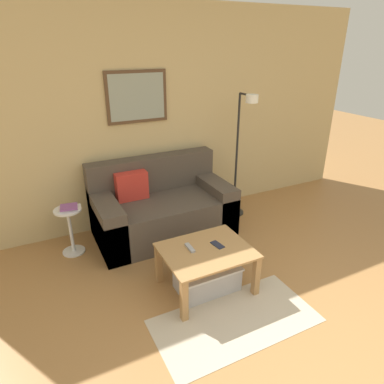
{
  "coord_description": "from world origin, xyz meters",
  "views": [
    {
      "loc": [
        -1.58,
        -0.86,
        2.12
      ],
      "look_at": [
        -0.29,
        1.72,
        0.85
      ],
      "focal_mm": 32.0,
      "sensor_mm": 36.0,
      "label": 1
    }
  ],
  "objects_px": {
    "couch": "(162,209)",
    "coffee_table": "(206,257)",
    "storage_bin": "(207,278)",
    "remote_control": "(190,248)",
    "book_stack": "(69,208)",
    "floor_lamp": "(241,152)",
    "side_table": "(70,227)",
    "cell_phone": "(217,245)"
  },
  "relations": [
    {
      "from": "couch",
      "to": "coffee_table",
      "type": "distance_m",
      "value": 1.14
    },
    {
      "from": "storage_bin",
      "to": "remote_control",
      "type": "bearing_deg",
      "value": 140.91
    },
    {
      "from": "couch",
      "to": "remote_control",
      "type": "xyz_separation_m",
      "value": [
        -0.15,
        -1.06,
        0.12
      ]
    },
    {
      "from": "remote_control",
      "to": "book_stack",
      "type": "bearing_deg",
      "value": 129.91
    },
    {
      "from": "couch",
      "to": "storage_bin",
      "type": "xyz_separation_m",
      "value": [
        -0.02,
        -1.16,
        -0.18
      ]
    },
    {
      "from": "couch",
      "to": "floor_lamp",
      "type": "distance_m",
      "value": 1.2
    },
    {
      "from": "side_table",
      "to": "book_stack",
      "type": "relative_size",
      "value": 2.18
    },
    {
      "from": "remote_control",
      "to": "couch",
      "type": "bearing_deg",
      "value": 83.41
    },
    {
      "from": "floor_lamp",
      "to": "storage_bin",
      "type": "bearing_deg",
      "value": -134.32
    },
    {
      "from": "couch",
      "to": "book_stack",
      "type": "distance_m",
      "value": 1.04
    },
    {
      "from": "coffee_table",
      "to": "remote_control",
      "type": "height_order",
      "value": "remote_control"
    },
    {
      "from": "coffee_table",
      "to": "remote_control",
      "type": "xyz_separation_m",
      "value": [
        -0.13,
        0.08,
        0.09
      ]
    },
    {
      "from": "cell_phone",
      "to": "storage_bin",
      "type": "bearing_deg",
      "value": -169.7
    },
    {
      "from": "floor_lamp",
      "to": "remote_control",
      "type": "xyz_separation_m",
      "value": [
        -1.2,
        -1.0,
        -0.45
      ]
    },
    {
      "from": "couch",
      "to": "side_table",
      "type": "bearing_deg",
      "value": 178.49
    },
    {
      "from": "storage_bin",
      "to": "floor_lamp",
      "type": "xyz_separation_m",
      "value": [
        1.07,
        1.1,
        0.75
      ]
    },
    {
      "from": "side_table",
      "to": "cell_phone",
      "type": "relative_size",
      "value": 3.72
    },
    {
      "from": "couch",
      "to": "side_table",
      "type": "relative_size",
      "value": 3.01
    },
    {
      "from": "floor_lamp",
      "to": "coffee_table",
      "type": "bearing_deg",
      "value": -134.88
    },
    {
      "from": "couch",
      "to": "coffee_table",
      "type": "relative_size",
      "value": 1.98
    },
    {
      "from": "couch",
      "to": "cell_phone",
      "type": "bearing_deg",
      "value": -84.69
    },
    {
      "from": "side_table",
      "to": "cell_phone",
      "type": "height_order",
      "value": "side_table"
    },
    {
      "from": "side_table",
      "to": "remote_control",
      "type": "xyz_separation_m",
      "value": [
        0.89,
        -1.08,
        0.11
      ]
    },
    {
      "from": "coffee_table",
      "to": "side_table",
      "type": "distance_m",
      "value": 1.55
    },
    {
      "from": "coffee_table",
      "to": "side_table",
      "type": "relative_size",
      "value": 1.52
    },
    {
      "from": "couch",
      "to": "storage_bin",
      "type": "distance_m",
      "value": 1.17
    },
    {
      "from": "remote_control",
      "to": "cell_phone",
      "type": "xyz_separation_m",
      "value": [
        0.25,
        -0.06,
        -0.01
      ]
    },
    {
      "from": "storage_bin",
      "to": "cell_phone",
      "type": "bearing_deg",
      "value": 18.67
    },
    {
      "from": "floor_lamp",
      "to": "side_table",
      "type": "relative_size",
      "value": 3.04
    },
    {
      "from": "book_stack",
      "to": "cell_phone",
      "type": "relative_size",
      "value": 1.7
    },
    {
      "from": "remote_control",
      "to": "floor_lamp",
      "type": "bearing_deg",
      "value": 41.14
    },
    {
      "from": "storage_bin",
      "to": "remote_control",
      "type": "relative_size",
      "value": 3.82
    },
    {
      "from": "coffee_table",
      "to": "storage_bin",
      "type": "xyz_separation_m",
      "value": [
        -0.0,
        -0.02,
        -0.21
      ]
    },
    {
      "from": "couch",
      "to": "remote_control",
      "type": "relative_size",
      "value": 10.46
    },
    {
      "from": "side_table",
      "to": "floor_lamp",
      "type": "bearing_deg",
      "value": -2.43
    },
    {
      "from": "floor_lamp",
      "to": "couch",
      "type": "bearing_deg",
      "value": 176.66
    },
    {
      "from": "coffee_table",
      "to": "storage_bin",
      "type": "distance_m",
      "value": 0.21
    },
    {
      "from": "book_stack",
      "to": "storage_bin",
      "type": "bearing_deg",
      "value": -50.2
    },
    {
      "from": "storage_bin",
      "to": "side_table",
      "type": "xyz_separation_m",
      "value": [
        -1.01,
        1.19,
        0.19
      ]
    },
    {
      "from": "storage_bin",
      "to": "side_table",
      "type": "bearing_deg",
      "value": 130.53
    },
    {
      "from": "remote_control",
      "to": "storage_bin",
      "type": "bearing_deg",
      "value": -37.7
    },
    {
      "from": "floor_lamp",
      "to": "side_table",
      "type": "bearing_deg",
      "value": 177.57
    }
  ]
}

